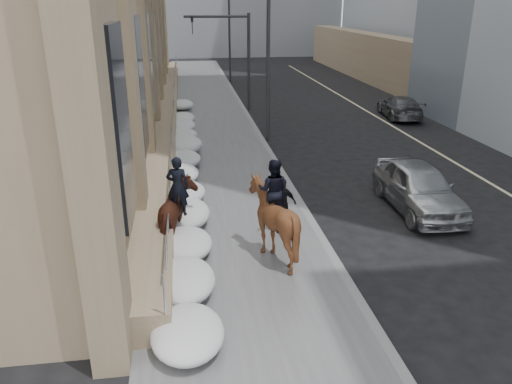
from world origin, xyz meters
TOP-DOWN VIEW (x-y plane):
  - ground at (0.00, 0.00)m, footprint 140.00×140.00m
  - sidewalk at (0.00, 10.00)m, footprint 5.00×80.00m
  - curb at (2.62, 10.00)m, footprint 0.24×80.00m
  - lane_line at (10.50, 10.00)m, footprint 0.15×70.00m
  - streetlight_mid at (2.74, 14.00)m, footprint 1.71×0.24m
  - streetlight_far at (2.74, 34.00)m, footprint 1.71×0.24m
  - traffic_signal at (2.07, 22.00)m, footprint 4.10×0.22m
  - snow_bank at (-1.42, 8.11)m, footprint 1.70×18.10m
  - mounted_horse_left at (-1.57, 2.66)m, footprint 1.27×2.26m
  - mounted_horse_right at (0.95, 1.52)m, footprint 2.31×2.43m
  - pedestrian at (1.49, 3.08)m, footprint 1.06×0.65m
  - car_silver at (6.47, 4.36)m, footprint 2.02×4.77m
  - car_grey at (11.75, 18.14)m, footprint 2.39×4.76m

SIDE VIEW (x-z plane):
  - ground at x=0.00m, z-range 0.00..0.00m
  - lane_line at x=10.50m, z-range 0.00..0.01m
  - sidewalk at x=0.00m, z-range 0.00..0.12m
  - curb at x=2.62m, z-range 0.00..0.12m
  - snow_bank at x=-1.42m, z-range 0.09..0.85m
  - car_grey at x=11.75m, z-range 0.00..1.33m
  - car_silver at x=6.47m, z-range 0.00..1.61m
  - pedestrian at x=1.49m, z-range 0.12..1.81m
  - mounted_horse_left at x=-1.57m, z-range -0.18..2.40m
  - mounted_horse_right at x=0.95m, z-range -0.08..2.65m
  - traffic_signal at x=2.07m, z-range 1.00..7.00m
  - streetlight_mid at x=2.74m, z-range 0.58..8.58m
  - streetlight_far at x=2.74m, z-range 0.58..8.58m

